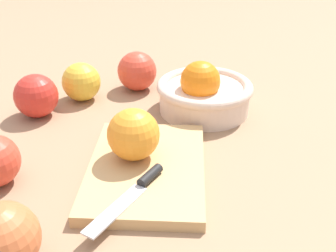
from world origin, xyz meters
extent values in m
plane|color=#997556|center=(0.00, 0.00, 0.00)|extent=(2.40, 2.40, 0.00)
cylinder|color=beige|center=(-0.13, 0.12, 0.02)|extent=(0.17, 0.17, 0.05)
torus|color=beige|center=(-0.13, 0.12, 0.05)|extent=(0.18, 0.18, 0.02)
sphere|color=orange|center=(-0.12, 0.11, 0.07)|extent=(0.07, 0.07, 0.07)
cube|color=tan|center=(0.07, 0.01, 0.01)|extent=(0.26, 0.19, 0.02)
sphere|color=orange|center=(0.05, -0.01, 0.06)|extent=(0.08, 0.08, 0.08)
cube|color=silver|center=(0.18, -0.03, 0.02)|extent=(0.10, 0.08, 0.00)
cylinder|color=black|center=(0.11, 0.01, 0.02)|extent=(0.05, 0.04, 0.01)
sphere|color=red|center=(-0.12, -0.20, 0.04)|extent=(0.08, 0.08, 0.08)
sphere|color=#CC6638|center=(0.24, -0.15, 0.04)|extent=(0.08, 0.08, 0.08)
sphere|color=gold|center=(-0.19, -0.12, 0.04)|extent=(0.08, 0.08, 0.08)
sphere|color=#D6422D|center=(-0.24, -0.01, 0.04)|extent=(0.08, 0.08, 0.08)
camera|label=1|loc=(0.59, 0.02, 0.37)|focal=45.20mm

